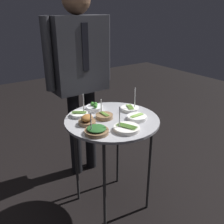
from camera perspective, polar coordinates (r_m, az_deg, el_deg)
ground_plane at (r=2.13m, az=0.00°, el=-20.03°), size 8.00×8.00×0.00m
serving_cart at (r=1.74m, az=0.00°, el=-3.28°), size 0.65×0.65×0.74m
bowl_broccoli_center at (r=1.85m, az=-3.99°, el=0.99°), size 0.13×0.13×0.06m
bowl_asparagus_near_rim at (r=1.71m, az=-1.78°, el=-0.93°), size 0.12×0.12×0.13m
bowl_asparagus_back_left at (r=1.71m, az=5.71°, el=-1.23°), size 0.13×0.13×0.03m
bowl_asparagus_back_right at (r=1.55m, az=3.35°, el=-3.72°), size 0.16×0.16×0.16m
bowl_asparagus_front_center at (r=1.86m, az=4.15°, el=0.85°), size 0.13×0.13×0.17m
bowl_roast_front_right at (r=1.63m, az=-5.73°, el=-1.89°), size 0.12×0.11×0.06m
bowl_spinach_far_rim at (r=1.51m, az=-3.57°, el=-4.22°), size 0.15×0.15×0.15m
bowl_asparagus_front_left at (r=1.76m, az=-7.49°, el=-0.47°), size 0.12×0.12×0.16m
waiter_figure at (r=2.09m, az=-7.47°, el=10.79°), size 0.59×0.22×1.61m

